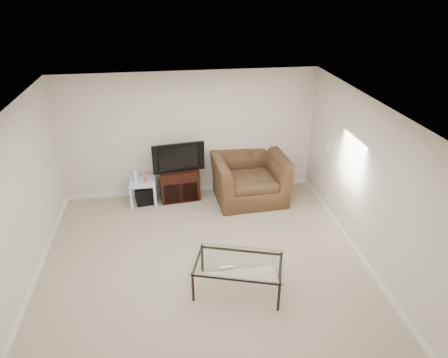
{
  "coord_description": "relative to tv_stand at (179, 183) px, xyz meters",
  "views": [
    {
      "loc": [
        -0.41,
        -4.88,
        4.06
      ],
      "look_at": [
        0.5,
        1.2,
        0.9
      ],
      "focal_mm": 32.0,
      "sensor_mm": 36.0,
      "label": 1
    }
  ],
  "objects": [
    {
      "name": "wall_left",
      "position": [
        -2.24,
        -2.28,
        0.93
      ],
      "size": [
        0.02,
        5.0,
        2.5
      ],
      "primitive_type": "cube",
      "color": "silver",
      "rests_on": "ground"
    },
    {
      "name": "ceiling",
      "position": [
        0.26,
        -2.28,
        2.18
      ],
      "size": [
        5.0,
        5.0,
        0.0
      ],
      "primitive_type": "plane",
      "color": "white",
      "rests_on": "ground"
    },
    {
      "name": "recliner",
      "position": [
        1.39,
        -0.23,
        0.3
      ],
      "size": [
        1.46,
        1.0,
        1.23
      ],
      "primitive_type": "imported",
      "rotation": [
        0.0,
        0.0,
        0.06
      ],
      "color": "brown",
      "rests_on": "floor"
    },
    {
      "name": "coffee_table",
      "position": [
        0.69,
        -2.83,
        -0.07
      ],
      "size": [
        1.42,
        1.06,
        0.49
      ],
      "primitive_type": null,
      "rotation": [
        0.0,
        0.0,
        -0.31
      ],
      "color": "black",
      "rests_on": "floor"
    },
    {
      "name": "television",
      "position": [
        0.0,
        -0.03,
        0.61
      ],
      "size": [
        0.95,
        0.31,
        0.58
      ],
      "primitive_type": "imported",
      "rotation": [
        0.0,
        0.0,
        0.13
      ],
      "color": "black",
      "rests_on": "tv_stand"
    },
    {
      "name": "plate_right_switch",
      "position": [
        2.74,
        -0.68,
        0.93
      ],
      "size": [
        0.02,
        0.09,
        0.13
      ],
      "primitive_type": "cube",
      "color": "white",
      "rests_on": "wall_right"
    },
    {
      "name": "game_console",
      "position": [
        -0.83,
        -0.13,
        0.27
      ],
      "size": [
        0.07,
        0.17,
        0.22
      ],
      "primitive_type": "cube",
      "rotation": [
        0.0,
        0.0,
        0.15
      ],
      "color": "white",
      "rests_on": "side_table"
    },
    {
      "name": "subwoofer",
      "position": [
        -0.68,
        -0.09,
        -0.15
      ],
      "size": [
        0.43,
        0.43,
        0.37
      ],
      "primitive_type": "cube",
      "rotation": [
        0.0,
        0.0,
        0.16
      ],
      "color": "black",
      "rests_on": "floor"
    },
    {
      "name": "dvd_player",
      "position": [
        0.0,
        -0.04,
        0.21
      ],
      "size": [
        0.41,
        0.31,
        0.05
      ],
      "primitive_type": "cube",
      "rotation": [
        0.0,
        0.0,
        0.1
      ],
      "color": "black",
      "rests_on": "tv_stand"
    },
    {
      "name": "tv_stand",
      "position": [
        0.0,
        0.0,
        0.0
      ],
      "size": [
        0.82,
        0.61,
        0.64
      ],
      "primitive_type": null,
      "rotation": [
        0.0,
        0.0,
        0.1
      ],
      "color": "black",
      "rests_on": "floor"
    },
    {
      "name": "floor",
      "position": [
        0.26,
        -2.28,
        -0.32
      ],
      "size": [
        5.0,
        5.0,
        0.0
      ],
      "primitive_type": "plane",
      "color": "tan",
      "rests_on": "ground"
    },
    {
      "name": "side_table",
      "position": [
        -0.71,
        -0.11,
        -0.08
      ],
      "size": [
        0.51,
        0.51,
        0.48
      ],
      "primitive_type": null,
      "rotation": [
        0.0,
        0.0,
        0.02
      ],
      "color": "silver",
      "rests_on": "floor"
    },
    {
      "name": "remote",
      "position": [
        0.51,
        -2.93,
        0.18
      ],
      "size": [
        0.2,
        0.06,
        0.02
      ],
      "primitive_type": "cube",
      "rotation": [
        0.0,
        0.0,
        0.04
      ],
      "color": "#B2B2B7",
      "rests_on": "coffee_table"
    },
    {
      "name": "game_case",
      "position": [
        -0.65,
        -0.13,
        0.25
      ],
      "size": [
        0.06,
        0.14,
        0.19
      ],
      "primitive_type": "cube",
      "rotation": [
        0.0,
        0.0,
        -0.05
      ],
      "color": "#CC4C4C",
      "rests_on": "side_table"
    },
    {
      "name": "wall_right",
      "position": [
        2.76,
        -2.28,
        0.93
      ],
      "size": [
        0.02,
        5.0,
        2.5
      ],
      "primitive_type": "cube",
      "color": "silver",
      "rests_on": "ground"
    },
    {
      "name": "plate_right_outlet",
      "position": [
        2.74,
        -0.98,
        -0.02
      ],
      "size": [
        0.02,
        0.08,
        0.12
      ],
      "primitive_type": "cube",
      "color": "white",
      "rests_on": "wall_right"
    },
    {
      "name": "wall_back",
      "position": [
        0.26,
        0.22,
        0.93
      ],
      "size": [
        5.0,
        0.02,
        2.5
      ],
      "primitive_type": "cube",
      "color": "silver",
      "rests_on": "ground"
    },
    {
      "name": "plate_back",
      "position": [
        -1.14,
        0.21,
        0.93
      ],
      "size": [
        0.12,
        0.02,
        0.12
      ],
      "primitive_type": "cube",
      "color": "white",
      "rests_on": "wall_back"
    }
  ]
}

